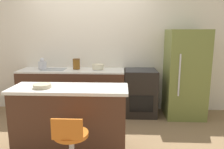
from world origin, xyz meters
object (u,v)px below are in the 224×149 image
object	(u,v)px
oven_range	(140,92)
refrigerator	(185,74)
kettle	(42,64)
mixing_bowl	(98,67)
stool_chair	(71,146)

from	to	relation	value
oven_range	refrigerator	bearing A→B (deg)	-2.43
kettle	mixing_bowl	world-z (taller)	kettle
kettle	oven_range	bearing A→B (deg)	-1.09
oven_range	stool_chair	world-z (taller)	oven_range
refrigerator	stool_chair	distance (m)	2.63
mixing_bowl	stool_chair	bearing A→B (deg)	-92.46
mixing_bowl	refrigerator	bearing A→B (deg)	-2.49
stool_chair	kettle	bearing A→B (deg)	116.87
refrigerator	kettle	world-z (taller)	refrigerator
oven_range	stool_chair	distance (m)	2.16
oven_range	stool_chair	size ratio (longest dim) A/B	1.19
stool_chair	refrigerator	bearing A→B (deg)	47.80
refrigerator	kettle	bearing A→B (deg)	178.50
stool_chair	kettle	distance (m)	2.31
oven_range	refrigerator	distance (m)	0.91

